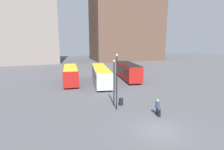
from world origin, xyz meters
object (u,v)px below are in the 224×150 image
Objects in this scene: bus_0 at (71,74)px; suitcase at (159,114)px; bus_1 at (101,74)px; lamp_post_0 at (117,78)px; trash_bin at (121,102)px; lamp_post_1 at (114,79)px; bus_2 at (128,71)px; traveler at (157,106)px.

bus_0 reaches higher than suitcase.
lamp_post_0 is (-1.53, -12.90, 2.04)m from bus_1.
suitcase is 4.98m from trash_bin.
bus_0 is at bearing 77.58° from bus_1.
suitcase is 1.13× the size of trash_bin.
lamp_post_1 reaches higher than bus_1.
bus_2 is 1.57× the size of lamp_post_0.
lamp_post_0 reaches higher than lamp_post_1.
bus_2 is (5.96, 1.08, 0.15)m from bus_1.
bus_0 is 11.58× the size of trash_bin.
suitcase is 0.15× the size of lamp_post_0.
lamp_post_1 is (-3.43, 3.98, 2.25)m from traveler.
bus_0 is 5.57m from bus_1.
lamp_post_0 is at bearing 35.43° from traveler.
bus_0 is 10.25× the size of suitcase.
bus_1 is 11.80m from trash_bin.
suitcase is at bearing 173.70° from bus_2.
traveler is at bearing -49.23° from lamp_post_1.
lamp_post_0 is 7.38× the size of trash_bin.
suitcase is at bearing -53.37° from lamp_post_1.
lamp_post_0 is 3.57m from trash_bin.
lamp_post_1 reaches higher than suitcase.
bus_2 is at bearing -71.22° from bus_1.
suitcase reaches higher than trash_bin.
bus_2 is 10.22× the size of suitcase.
lamp_post_1 is at bearing 83.76° from lamp_post_0.
traveler is 0.84m from suitcase.
lamp_post_1 is at bearing 167.93° from trash_bin.
bus_0 is at bearing 105.79° from lamp_post_1.
traveler reaches higher than trash_bin.
bus_0 is 14.53m from trash_bin.
bus_0 is 5.86× the size of traveler.
lamp_post_0 is (-3.58, 2.63, 2.65)m from traveler.
bus_2 reaches higher than suitcase.
traveler is at bearing -28.94° from suitcase.
traveler is 0.31× the size of lamp_post_1.
bus_2 reaches higher than trash_bin.
traveler is 0.27× the size of lamp_post_0.
bus_0 reaches higher than traveler.
trash_bin is (4.66, -13.71, -1.18)m from bus_0.
bus_1 reaches higher than trash_bin.
bus_0 is 14.16m from lamp_post_1.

